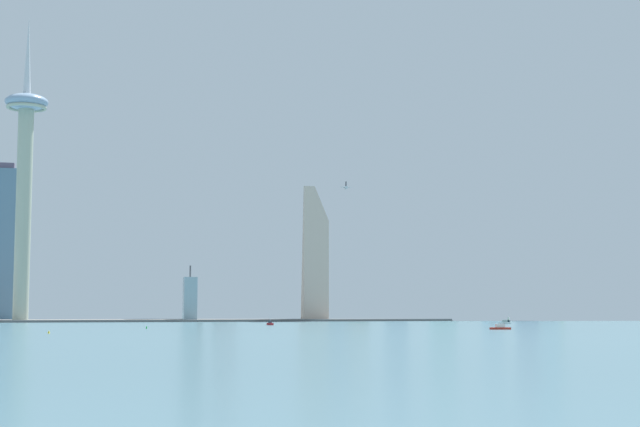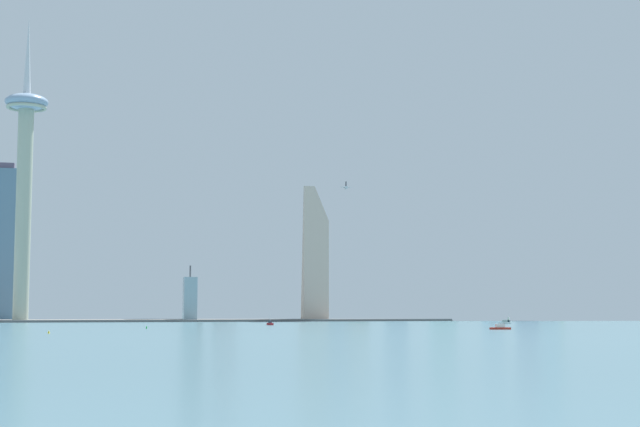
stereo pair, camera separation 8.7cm
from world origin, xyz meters
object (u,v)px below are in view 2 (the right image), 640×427
object	(u,v)px
skyscraper_7	(314,254)
skyscraper_5	(526,281)
skyscraper_2	(193,253)
skyscraper_6	(337,273)
skyscraper_0	(358,286)
boat_4	(270,323)
boat_1	(509,321)
boat_2	(505,322)
skyscraper_8	(493,291)
skyscraper_1	(396,267)
skyscraper_12	(442,276)
channel_buoy_1	(146,327)
skyscraper_10	(190,299)
skyscraper_4	(551,279)
skyscraper_11	(4,275)
skyscraper_13	(548,258)
skyscraper_3	(5,243)
observation_tower	(25,161)
boat_0	(500,327)
channel_buoy_0	(49,332)
airplane	(343,189)
skyscraper_9	(225,259)

from	to	relation	value
skyscraper_7	skyscraper_5	bearing A→B (deg)	16.43
skyscraper_2	skyscraper_6	world-z (taller)	skyscraper_2
skyscraper_5	skyscraper_0	bearing A→B (deg)	-172.79
skyscraper_5	boat_4	distance (m)	459.08
boat_4	boat_1	bearing A→B (deg)	-90.59
skyscraper_2	boat_2	xyz separation A→B (m)	(246.90, -257.34, -70.65)
skyscraper_0	skyscraper_5	size ratio (longest dim) A/B	0.77
skyscraper_8	boat_2	size ratio (longest dim) A/B	5.91
skyscraper_6	skyscraper_1	bearing A→B (deg)	-28.22
skyscraper_12	skyscraper_7	bearing A→B (deg)	-159.77
skyscraper_5	channel_buoy_1	distance (m)	600.09
skyscraper_6	skyscraper_10	world-z (taller)	skyscraper_6
skyscraper_2	skyscraper_10	size ratio (longest dim) A/B	2.62
skyscraper_4	boat_4	size ratio (longest dim) A/B	10.19
skyscraper_0	skyscraper_12	xyz separation A→B (m)	(101.08, 5.63, 12.07)
skyscraper_5	skyscraper_11	bearing A→B (deg)	179.68
skyscraper_8	skyscraper_10	bearing A→B (deg)	-168.21
skyscraper_0	skyscraper_13	world-z (taller)	skyscraper_13
skyscraper_3	skyscraper_7	size ratio (longest dim) A/B	1.16
observation_tower	skyscraper_13	distance (m)	565.41
skyscraper_2	skyscraper_7	xyz separation A→B (m)	(119.77, -63.68, -2.22)
observation_tower	boat_0	distance (m)	519.77
skyscraper_11	boat_1	bearing A→B (deg)	-24.20
skyscraper_4	skyscraper_12	size ratio (longest dim) A/B	1.05
skyscraper_5	boat_4	size ratio (longest dim) A/B	9.85
skyscraper_6	channel_buoy_0	xyz separation A→B (m)	(-295.98, -496.44, -51.78)
skyscraper_10	boat_2	xyz separation A→B (m)	(256.07, -186.68, -20.97)
boat_1	boat_2	bearing A→B (deg)	-175.32
skyscraper_12	airplane	size ratio (longest dim) A/B	3.07
skyscraper_8	skyscraper_12	distance (m)	67.08
skyscraper_2	skyscraper_9	world-z (taller)	skyscraper_9
skyscraper_13	channel_buoy_1	size ratio (longest dim) A/B	64.70
skyscraper_13	channel_buoy_1	xyz separation A→B (m)	(-453.70, -298.51, -67.84)
skyscraper_0	skyscraper_8	distance (m)	166.24
skyscraper_4	skyscraper_10	xyz separation A→B (m)	(-442.78, -98.14, -25.95)
skyscraper_12	boat_4	xyz separation A→B (m)	(-245.65, -260.20, -47.67)
skyscraper_9	skyscraper_11	xyz separation A→B (m)	(-232.01, 8.82, -19.11)
skyscraper_6	skyscraper_13	xyz separation A→B (m)	(218.58, -92.85, 16.29)
skyscraper_8	skyscraper_11	bearing A→B (deg)	178.14
skyscraper_2	boat_1	distance (m)	346.45
boat_0	boat_4	size ratio (longest dim) A/B	1.40
observation_tower	boat_2	size ratio (longest dim) A/B	27.36
skyscraper_7	boat_2	world-z (taller)	skyscraper_7
channel_buoy_1	airplane	distance (m)	384.63
airplane	skyscraper_4	bearing A→B (deg)	-70.83
observation_tower	skyscraper_8	world-z (taller)	observation_tower
skyscraper_3	skyscraper_13	distance (m)	582.39
skyscraper_4	skyscraper_5	distance (m)	37.18
observation_tower	boat_2	distance (m)	482.48
skyscraper_6	skyscraper_13	size ratio (longest dim) A/B	0.80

